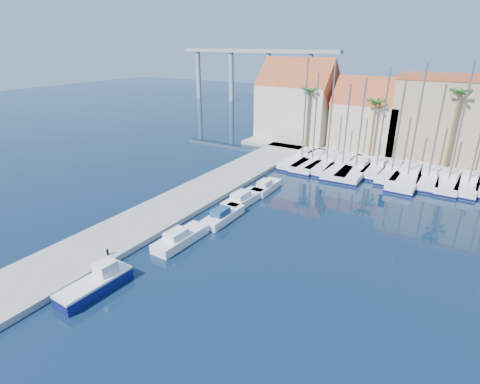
# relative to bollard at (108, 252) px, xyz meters

# --- Properties ---
(ground) EXTENTS (260.00, 260.00, 0.00)m
(ground) POSITION_rel_bollard_xyz_m (6.79, -3.01, -0.74)
(ground) COLOR black
(ground) RESTS_ON ground
(quay_west) EXTENTS (6.00, 77.00, 0.50)m
(quay_west) POSITION_rel_bollard_xyz_m (-2.21, 10.49, -0.49)
(quay_west) COLOR gray
(quay_west) RESTS_ON ground
(shore_north) EXTENTS (54.00, 16.00, 0.50)m
(shore_north) POSITION_rel_bollard_xyz_m (16.79, 44.99, -0.49)
(shore_north) COLOR gray
(shore_north) RESTS_ON ground
(bollard) EXTENTS (0.20, 0.20, 0.49)m
(bollard) POSITION_rel_bollard_xyz_m (0.00, 0.00, 0.00)
(bollard) COLOR black
(bollard) RESTS_ON quay_west
(fishing_boat) EXTENTS (1.95, 5.35, 1.85)m
(fishing_boat) POSITION_rel_bollard_xyz_m (2.50, -3.10, -0.13)
(fishing_boat) COLOR #0F1257
(fishing_boat) RESTS_ON ground
(motorboat_west_0) EXTENTS (1.95, 5.68, 1.40)m
(motorboat_west_0) POSITION_rel_bollard_xyz_m (3.10, 5.13, -0.24)
(motorboat_west_0) COLOR white
(motorboat_west_0) RESTS_ON ground
(motorboat_west_1) EXTENTS (1.70, 5.30, 1.40)m
(motorboat_west_1) POSITION_rel_bollard_xyz_m (3.75, 10.79, -0.24)
(motorboat_west_1) COLOR white
(motorboat_west_1) RESTS_ON ground
(motorboat_west_2) EXTENTS (2.14, 6.03, 1.40)m
(motorboat_west_2) POSITION_rel_bollard_xyz_m (3.22, 15.46, -0.24)
(motorboat_west_2) COLOR white
(motorboat_west_2) RESTS_ON ground
(motorboat_west_3) EXTENTS (1.76, 5.14, 1.40)m
(motorboat_west_3) POSITION_rel_bollard_xyz_m (3.65, 19.92, -0.24)
(motorboat_west_3) COLOR white
(motorboat_west_3) RESTS_ON ground
(sailboat_0) EXTENTS (3.32, 11.30, 14.45)m
(sailboat_0) POSITION_rel_bollard_xyz_m (3.01, 32.79, -0.15)
(sailboat_0) COLOR white
(sailboat_0) RESTS_ON ground
(sailboat_1) EXTENTS (3.07, 11.19, 12.57)m
(sailboat_1) POSITION_rel_bollard_xyz_m (4.68, 32.46, -0.17)
(sailboat_1) COLOR white
(sailboat_1) RESTS_ON ground
(sailboat_2) EXTENTS (3.24, 10.57, 14.40)m
(sailboat_2) POSITION_rel_bollard_xyz_m (6.79, 32.50, -0.14)
(sailboat_2) COLOR white
(sailboat_2) RESTS_ON ground
(sailboat_3) EXTENTS (3.96, 12.15, 11.39)m
(sailboat_3) POSITION_rel_bollard_xyz_m (8.97, 32.38, -0.19)
(sailboat_3) COLOR white
(sailboat_3) RESTS_ON ground
(sailboat_4) EXTENTS (3.13, 11.44, 12.24)m
(sailboat_4) POSITION_rel_bollard_xyz_m (10.86, 32.19, -0.18)
(sailboat_4) COLOR white
(sailboat_4) RESTS_ON ground
(sailboat_5) EXTENTS (2.73, 8.88, 13.44)m
(sailboat_5) POSITION_rel_bollard_xyz_m (13.12, 33.91, -0.12)
(sailboat_5) COLOR white
(sailboat_5) RESTS_ON ground
(sailboat_6) EXTENTS (2.59, 9.27, 12.04)m
(sailboat_6) POSITION_rel_bollard_xyz_m (15.20, 33.05, -0.15)
(sailboat_6) COLOR white
(sailboat_6) RESTS_ON ground
(sailboat_7) EXTENTS (3.53, 12.10, 14.19)m
(sailboat_7) POSITION_rel_bollard_xyz_m (17.23, 32.60, -0.17)
(sailboat_7) COLOR white
(sailboat_7) RESTS_ON ground
(sailboat_8) EXTENTS (3.03, 9.28, 11.82)m
(sailboat_8) POSITION_rel_bollard_xyz_m (19.41, 33.19, -0.16)
(sailboat_8) COLOR white
(sailboat_8) RESTS_ON ground
(sailboat_9) EXTENTS (2.46, 9.27, 14.39)m
(sailboat_9) POSITION_rel_bollard_xyz_m (21.69, 33.04, -0.12)
(sailboat_9) COLOR white
(sailboat_9) RESTS_ON ground
(sailboat_10) EXTENTS (2.97, 9.10, 13.84)m
(sailboat_10) POSITION_rel_bollard_xyz_m (23.81, 33.21, -0.12)
(sailboat_10) COLOR white
(sailboat_10) RESTS_ON ground
(building_0) EXTENTS (12.30, 9.00, 13.50)m
(building_0) POSITION_rel_bollard_xyz_m (-3.21, 43.99, 5.78)
(building_0) COLOR beige
(building_0) RESTS_ON shore_north
(building_1) EXTENTS (10.30, 8.00, 11.00)m
(building_1) POSITION_rel_bollard_xyz_m (8.79, 43.99, 4.55)
(building_1) COLOR #C9B08E
(building_1) RESTS_ON shore_north
(building_2) EXTENTS (14.20, 10.20, 11.50)m
(building_2) POSITION_rel_bollard_xyz_m (19.79, 44.99, 5.51)
(building_2) COLOR tan
(building_2) RESTS_ON shore_north
(palm_0) EXTENTS (2.60, 2.60, 10.15)m
(palm_0) POSITION_rel_bollard_xyz_m (0.79, 38.99, 8.33)
(palm_0) COLOR brown
(palm_0) RESTS_ON shore_north
(palm_1) EXTENTS (2.60, 2.60, 9.15)m
(palm_1) POSITION_rel_bollard_xyz_m (10.79, 38.99, 7.39)
(palm_1) COLOR brown
(palm_1) RESTS_ON shore_north
(palm_2) EXTENTS (2.60, 2.60, 11.15)m
(palm_2) POSITION_rel_bollard_xyz_m (20.79, 38.99, 9.27)
(palm_2) COLOR brown
(palm_2) RESTS_ON shore_north
(viaduct) EXTENTS (48.00, 2.20, 14.45)m
(viaduct) POSITION_rel_bollard_xyz_m (-32.28, 78.99, 9.50)
(viaduct) COLOR #9E9E99
(viaduct) RESTS_ON ground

